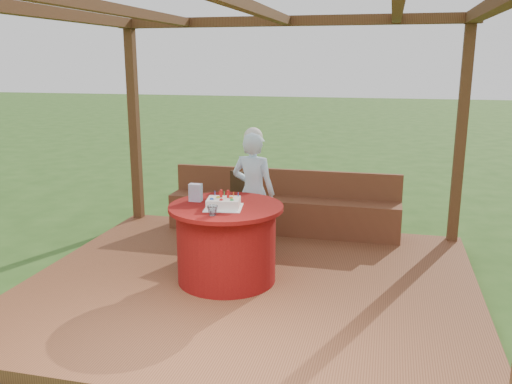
% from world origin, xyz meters
% --- Properties ---
extents(ground, '(60.00, 60.00, 0.00)m').
position_xyz_m(ground, '(0.00, 0.00, 0.00)').
color(ground, '#2B511B').
rests_on(ground, ground).
extents(deck, '(4.50, 4.00, 0.12)m').
position_xyz_m(deck, '(0.00, 0.00, 0.06)').
color(deck, brown).
rests_on(deck, ground).
extents(pergola, '(4.50, 4.00, 2.72)m').
position_xyz_m(pergola, '(0.00, 0.00, 2.41)').
color(pergola, brown).
rests_on(pergola, deck).
extents(bench, '(3.00, 0.42, 0.80)m').
position_xyz_m(bench, '(0.00, 1.72, 0.38)').
color(bench, brown).
rests_on(bench, deck).
extents(table, '(1.14, 1.14, 0.79)m').
position_xyz_m(table, '(-0.24, -0.01, 0.52)').
color(table, maroon).
rests_on(table, deck).
extents(chair, '(0.52, 0.52, 0.87)m').
position_xyz_m(chair, '(-0.40, 1.12, 0.60)').
color(chair, '#32200F').
rests_on(chair, deck).
extents(elderly_woman, '(0.56, 0.42, 1.46)m').
position_xyz_m(elderly_woman, '(-0.19, 0.90, 0.85)').
color(elderly_woman, '#ABDFFF').
rests_on(elderly_woman, deck).
extents(birthday_cake, '(0.41, 0.41, 0.17)m').
position_xyz_m(birthday_cake, '(-0.24, -0.10, 0.96)').
color(birthday_cake, white).
rests_on(birthday_cake, table).
extents(gift_bag, '(0.13, 0.08, 0.18)m').
position_xyz_m(gift_bag, '(-0.59, 0.08, 1.00)').
color(gift_bag, '#DE8FCA').
rests_on(gift_bag, table).
extents(drinking_glass, '(0.13, 0.13, 0.09)m').
position_xyz_m(drinking_glass, '(-0.26, -0.38, 0.96)').
color(drinking_glass, white).
rests_on(drinking_glass, table).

